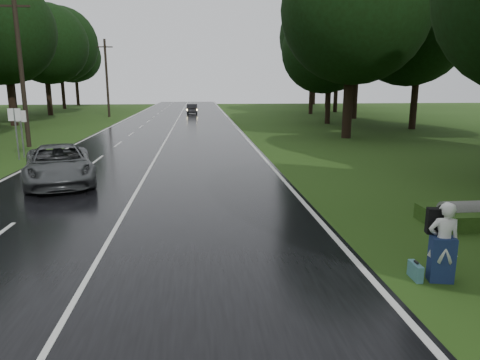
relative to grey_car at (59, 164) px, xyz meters
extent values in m
plane|color=#274614|center=(3.26, -8.48, -0.80)|extent=(160.00, 160.00, 0.00)
cube|color=black|center=(3.26, 11.52, -0.78)|extent=(12.00, 140.00, 0.04)
cube|color=silver|center=(3.26, 11.52, -0.75)|extent=(0.12, 140.00, 0.01)
imported|color=#454849|center=(0.00, 0.00, 0.00)|extent=(4.03, 5.94, 1.51)
imported|color=black|center=(4.78, 41.60, -0.12)|extent=(1.38, 3.88, 1.27)
imported|color=silver|center=(10.44, -9.88, 0.04)|extent=(0.68, 0.52, 1.67)
cube|color=navy|center=(10.44, -9.88, -0.33)|extent=(0.52, 0.40, 0.94)
cube|color=black|center=(10.39, -9.64, 0.41)|extent=(0.41, 0.28, 0.54)
cube|color=teal|center=(9.98, -9.75, -0.63)|extent=(0.16, 0.48, 0.34)
cylinder|color=slate|center=(13.11, -6.45, -0.80)|extent=(1.37, 0.69, 0.69)
camera|label=1|loc=(5.60, -17.70, 3.14)|focal=32.54mm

